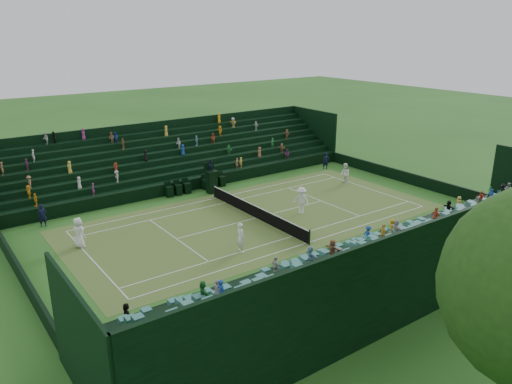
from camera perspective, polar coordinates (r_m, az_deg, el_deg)
ground at (r=36.11m, az=-0.00°, el=-3.02°), size 160.00×160.00×0.00m
court_surface at (r=36.10m, az=-0.00°, el=-3.01°), size 12.97×26.77×0.01m
perimeter_wall_north at (r=46.55m, az=16.09°, el=1.82°), size 17.17×0.20×1.00m
perimeter_wall_south at (r=30.32m, az=-25.46°, el=-8.21°), size 17.17×0.20×1.00m
perimeter_wall_east at (r=29.99m, az=9.58°, el=-6.86°), size 0.20×31.77×1.00m
perimeter_wall_west at (r=42.73m, az=-6.66°, el=0.98°), size 0.20×31.77×1.00m
north_grandstand at (r=27.09m, az=15.98°, el=-7.75°), size 6.60×32.00×4.90m
south_grandstand at (r=46.02m, az=-9.26°, el=3.48°), size 6.60×32.00×4.90m
tennis_net at (r=35.92m, az=-0.00°, el=-2.23°), size 11.67×0.10×1.06m
umpire_chair at (r=41.39m, az=-5.14°, el=1.51°), size 0.91×0.91×2.87m
courtside_chairs at (r=42.21m, az=-6.86°, el=0.72°), size 0.58×5.55×1.26m
player_near_west at (r=33.02m, az=-19.60°, el=-4.39°), size 1.12×0.94×1.96m
player_near_east at (r=30.50m, az=-1.77°, el=-5.22°), size 0.70×0.46×1.90m
player_far_west at (r=44.50m, az=10.15°, el=2.09°), size 1.07×0.95×1.85m
player_far_east at (r=36.89m, az=5.20°, el=-0.95°), size 1.50×1.21×2.02m
line_judge_north at (r=48.90m, az=7.97°, el=3.55°), size 0.61×0.71×1.65m
line_judge_south at (r=37.38m, az=-23.22°, el=-2.49°), size 0.44×0.62×1.61m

